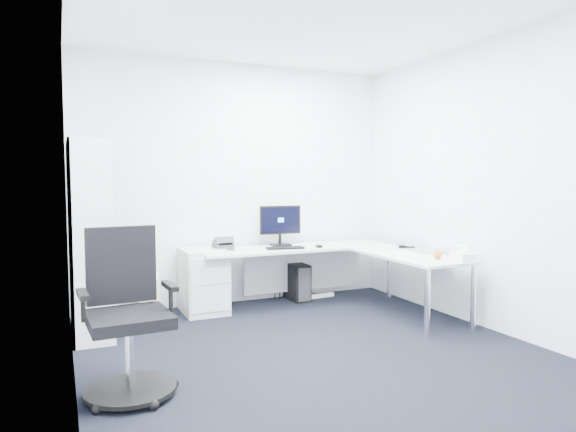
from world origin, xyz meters
name	(u,v)px	position (x,y,z in m)	size (l,w,h in m)	color
ground	(325,359)	(0.00, 0.00, 0.00)	(4.20, 4.20, 0.00)	black
ceiling	(327,5)	(0.00, 0.00, 2.70)	(4.20, 4.20, 0.00)	white
wall_back	(238,184)	(0.00, 2.10, 1.35)	(3.60, 0.02, 2.70)	white
wall_left	(70,188)	(-1.80, 0.00, 1.35)	(0.02, 4.20, 2.70)	white
wall_right	(501,185)	(1.80, 0.00, 1.35)	(0.02, 4.20, 2.70)	white
l_desk	(309,280)	(0.55, 1.40, 0.32)	(2.22, 1.24, 0.65)	silver
drawer_pedestal	(203,281)	(-0.50, 1.78, 0.34)	(0.44, 0.55, 0.67)	silver
bookshelf	(90,239)	(-1.62, 1.45, 0.87)	(0.34, 0.87, 1.74)	silver
task_chair	(129,314)	(-1.48, -0.09, 0.54)	(0.61, 0.61, 1.09)	black
black_pc_tower	(296,281)	(0.65, 1.92, 0.21)	(0.19, 0.43, 0.42)	black
beige_pc_tower	(149,296)	(-1.05, 1.87, 0.21)	(0.20, 0.44, 0.42)	beige
power_strip	(320,296)	(0.94, 1.87, 0.02)	(0.36, 0.06, 0.04)	white
monitor	(281,225)	(0.43, 1.88, 0.88)	(0.49, 0.16, 0.47)	black
black_keyboard	(285,248)	(0.37, 1.61, 0.66)	(0.41, 0.15, 0.02)	black
mouse	(319,246)	(0.75, 1.56, 0.66)	(0.06, 0.09, 0.03)	black
desk_phone	(223,243)	(-0.27, 1.82, 0.72)	(0.20, 0.20, 0.14)	#2E2E31
laptop	(427,239)	(1.64, 0.81, 0.78)	(0.37, 0.36, 0.26)	#B9BBC0
white_keyboard	(410,254)	(1.32, 0.69, 0.65)	(0.11, 0.39, 0.01)	white
headphones	(407,246)	(1.59, 1.10, 0.67)	(0.12, 0.19, 0.05)	black
orange_fruit	(438,255)	(1.40, 0.37, 0.69)	(0.08, 0.08, 0.08)	orange
tissue_box	(463,257)	(1.51, 0.15, 0.69)	(0.13, 0.25, 0.09)	white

